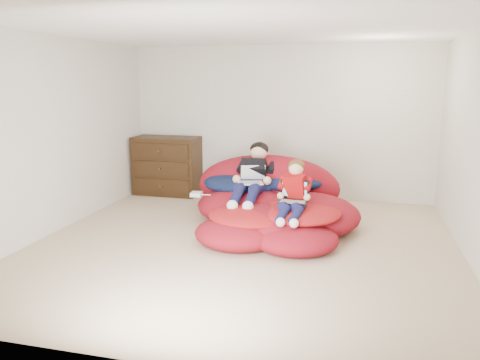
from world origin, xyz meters
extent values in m
cube|color=tan|center=(0.00, 0.00, -0.12)|extent=(5.10, 5.10, 0.25)
cube|color=beige|center=(0.00, 2.51, 1.25)|extent=(5.10, 0.02, 2.50)
cube|color=beige|center=(0.00, -2.51, 1.25)|extent=(5.10, 0.02, 2.50)
cube|color=beige|center=(-2.51, 0.00, 1.25)|extent=(0.02, 5.10, 2.50)
cube|color=white|center=(0.00, 0.00, 2.51)|extent=(5.10, 5.10, 0.02)
cube|color=black|center=(-1.90, 2.21, 0.50)|extent=(1.11, 0.55, 0.99)
cube|color=black|center=(-1.90, 1.93, 0.20)|extent=(0.99, 0.02, 0.24)
cylinder|color=#4C3F26|center=(-1.90, 1.91, 0.20)|extent=(0.03, 0.06, 0.03)
cube|color=black|center=(-1.90, 1.93, 0.50)|extent=(0.99, 0.02, 0.24)
cylinder|color=#4C3F26|center=(-1.90, 1.91, 0.50)|extent=(0.03, 0.06, 0.03)
cube|color=black|center=(-1.90, 1.93, 0.79)|extent=(0.99, 0.02, 0.24)
cylinder|color=#4C3F26|center=(-1.90, 1.91, 0.79)|extent=(0.03, 0.06, 0.03)
ellipsoid|color=maroon|center=(-0.18, 0.99, 0.22)|extent=(1.42, 1.27, 0.51)
ellipsoid|color=maroon|center=(0.64, 0.81, 0.20)|extent=(1.45, 1.41, 0.53)
ellipsoid|color=maroon|center=(0.28, 0.34, 0.18)|extent=(1.47, 1.18, 0.47)
ellipsoid|color=maroon|center=(-0.07, 0.02, 0.14)|extent=(1.07, 0.98, 0.36)
ellipsoid|color=maroon|center=(0.60, 0.03, 0.13)|extent=(1.04, 0.95, 0.34)
ellipsoid|color=maroon|center=(0.01, 1.48, 0.40)|extent=(2.12, 0.94, 0.94)
ellipsoid|color=#121C40|center=(-0.32, 1.25, 0.48)|extent=(1.15, 0.94, 0.29)
ellipsoid|color=#121C40|center=(0.32, 1.32, 0.52)|extent=(1.06, 0.74, 0.26)
ellipsoid|color=#B4191C|center=(0.60, 0.41, 0.34)|extent=(1.07, 1.07, 0.19)
ellipsoid|color=#B4191C|center=(0.04, 0.25, 0.30)|extent=(1.09, 0.98, 0.20)
ellipsoid|color=beige|center=(-0.42, 1.60, 0.62)|extent=(0.47, 0.30, 0.30)
cube|color=black|center=(-0.10, 1.16, 0.65)|extent=(0.36, 0.51, 0.47)
sphere|color=#E2B08A|center=(-0.10, 1.35, 0.92)|extent=(0.24, 0.24, 0.24)
ellipsoid|color=black|center=(-0.10, 1.38, 0.97)|extent=(0.27, 0.25, 0.21)
cylinder|color=#12143A|center=(-0.20, 0.79, 0.51)|extent=(0.17, 0.40, 0.22)
cylinder|color=#12143A|center=(-0.20, 0.45, 0.48)|extent=(0.14, 0.38, 0.25)
sphere|color=white|center=(-0.20, 0.25, 0.41)|extent=(0.14, 0.14, 0.14)
cylinder|color=#12143A|center=(0.00, 0.79, 0.51)|extent=(0.17, 0.40, 0.22)
cylinder|color=#12143A|center=(0.00, 0.45, 0.48)|extent=(0.14, 0.38, 0.25)
sphere|color=white|center=(0.00, 0.25, 0.41)|extent=(0.14, 0.14, 0.14)
cube|color=#B00F10|center=(0.55, 0.46, 0.61)|extent=(0.31, 0.29, 0.41)
sphere|color=#E2B08A|center=(0.55, 0.51, 0.87)|extent=(0.18, 0.18, 0.18)
ellipsoid|color=#533416|center=(0.55, 0.53, 0.90)|extent=(0.21, 0.19, 0.16)
cylinder|color=#12143A|center=(0.47, 0.27, 0.44)|extent=(0.19, 0.32, 0.17)
cylinder|color=#12143A|center=(0.47, 0.00, 0.42)|extent=(0.17, 0.30, 0.19)
sphere|color=white|center=(0.47, -0.15, 0.37)|extent=(0.11, 0.11, 0.11)
cylinder|color=#12143A|center=(0.62, 0.27, 0.44)|extent=(0.19, 0.32, 0.17)
cylinder|color=#12143A|center=(0.62, 0.00, 0.42)|extent=(0.17, 0.30, 0.19)
sphere|color=white|center=(0.62, -0.15, 0.37)|extent=(0.11, 0.11, 0.11)
cube|color=silver|center=(-0.10, 0.81, 0.59)|extent=(0.39, 0.32, 0.01)
cube|color=gray|center=(-0.10, 0.80, 0.60)|extent=(0.31, 0.21, 0.00)
cube|color=silver|center=(-0.10, 0.98, 0.70)|extent=(0.35, 0.21, 0.21)
cube|color=#396CC4|center=(-0.10, 0.97, 0.70)|extent=(0.30, 0.17, 0.17)
cube|color=black|center=(0.55, 0.28, 0.50)|extent=(0.35, 0.25, 0.01)
cube|color=gray|center=(0.55, 0.27, 0.51)|extent=(0.30, 0.14, 0.00)
cube|color=black|center=(0.55, 0.42, 0.63)|extent=(0.35, 0.06, 0.24)
cube|color=teal|center=(0.55, 0.41, 0.63)|extent=(0.30, 0.04, 0.19)
cube|color=silver|center=(-0.82, 0.68, 0.42)|extent=(0.16, 0.16, 0.05)
camera|label=1|loc=(1.26, -5.18, 1.94)|focal=35.00mm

